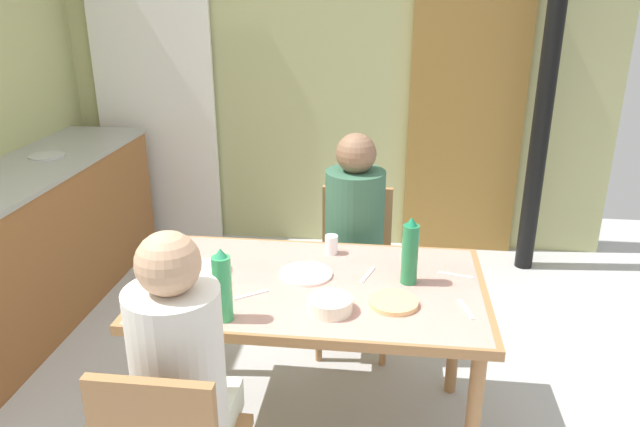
{
  "coord_description": "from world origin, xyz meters",
  "views": [
    {
      "loc": [
        0.48,
        -2.14,
        1.9
      ],
      "look_at": [
        0.19,
        0.23,
        0.99
      ],
      "focal_mm": 34.16,
      "sensor_mm": 36.0,
      "label": 1
    }
  ],
  "objects_px": {
    "water_bottle_green_near": "(410,252)",
    "serving_bowl_center": "(330,305)",
    "kitchen_counter": "(28,246)",
    "dining_table": "(316,299)",
    "water_bottle_green_far": "(222,286)",
    "person_near_diner": "(179,357)",
    "chair_far_diner": "(355,258)",
    "person_far_diner": "(355,219)"
  },
  "relations": [
    {
      "from": "dining_table",
      "to": "person_near_diner",
      "type": "xyz_separation_m",
      "value": [
        -0.36,
        -0.64,
        0.12
      ]
    },
    {
      "from": "person_far_diner",
      "to": "water_bottle_green_near",
      "type": "height_order",
      "value": "person_far_diner"
    },
    {
      "from": "person_near_diner",
      "to": "water_bottle_green_near",
      "type": "distance_m",
      "value": 1.02
    },
    {
      "from": "chair_far_diner",
      "to": "person_near_diner",
      "type": "relative_size",
      "value": 1.13
    },
    {
      "from": "water_bottle_green_near",
      "to": "serving_bowl_center",
      "type": "relative_size",
      "value": 1.7
    },
    {
      "from": "dining_table",
      "to": "water_bottle_green_far",
      "type": "bearing_deg",
      "value": -132.72
    },
    {
      "from": "water_bottle_green_near",
      "to": "person_far_diner",
      "type": "bearing_deg",
      "value": 114.03
    },
    {
      "from": "person_near_diner",
      "to": "kitchen_counter",
      "type": "bearing_deg",
      "value": 134.92
    },
    {
      "from": "dining_table",
      "to": "water_bottle_green_near",
      "type": "height_order",
      "value": "water_bottle_green_near"
    },
    {
      "from": "serving_bowl_center",
      "to": "person_near_diner",
      "type": "bearing_deg",
      "value": -136.53
    },
    {
      "from": "kitchen_counter",
      "to": "person_far_diner",
      "type": "relative_size",
      "value": 3.02
    },
    {
      "from": "kitchen_counter",
      "to": "dining_table",
      "type": "xyz_separation_m",
      "value": [
        1.81,
        -0.82,
        0.22
      ]
    },
    {
      "from": "chair_far_diner",
      "to": "person_far_diner",
      "type": "xyz_separation_m",
      "value": [
        -0.0,
        -0.14,
        0.28
      ]
    },
    {
      "from": "person_near_diner",
      "to": "serving_bowl_center",
      "type": "height_order",
      "value": "person_near_diner"
    },
    {
      "from": "kitchen_counter",
      "to": "chair_far_diner",
      "type": "height_order",
      "value": "kitchen_counter"
    },
    {
      "from": "dining_table",
      "to": "serving_bowl_center",
      "type": "bearing_deg",
      "value": -69.57
    },
    {
      "from": "kitchen_counter",
      "to": "dining_table",
      "type": "height_order",
      "value": "kitchen_counter"
    },
    {
      "from": "dining_table",
      "to": "water_bottle_green_far",
      "type": "height_order",
      "value": "water_bottle_green_far"
    },
    {
      "from": "chair_far_diner",
      "to": "water_bottle_green_near",
      "type": "xyz_separation_m",
      "value": [
        0.26,
        -0.72,
        0.38
      ]
    },
    {
      "from": "dining_table",
      "to": "water_bottle_green_far",
      "type": "relative_size",
      "value": 4.89
    },
    {
      "from": "person_near_diner",
      "to": "water_bottle_green_far",
      "type": "distance_m",
      "value": 0.34
    },
    {
      "from": "kitchen_counter",
      "to": "water_bottle_green_near",
      "type": "relative_size",
      "value": 8.07
    },
    {
      "from": "water_bottle_green_far",
      "to": "person_near_diner",
      "type": "bearing_deg",
      "value": -100.96
    },
    {
      "from": "person_far_diner",
      "to": "water_bottle_green_far",
      "type": "distance_m",
      "value": 1.05
    },
    {
      "from": "chair_far_diner",
      "to": "water_bottle_green_far",
      "type": "bearing_deg",
      "value": 69.28
    },
    {
      "from": "kitchen_counter",
      "to": "water_bottle_green_near",
      "type": "height_order",
      "value": "water_bottle_green_near"
    },
    {
      "from": "kitchen_counter",
      "to": "serving_bowl_center",
      "type": "xyz_separation_m",
      "value": [
        1.89,
        -1.04,
        0.32
      ]
    },
    {
      "from": "water_bottle_green_far",
      "to": "serving_bowl_center",
      "type": "bearing_deg",
      "value": 15.11
    },
    {
      "from": "water_bottle_green_near",
      "to": "serving_bowl_center",
      "type": "height_order",
      "value": "water_bottle_green_near"
    },
    {
      "from": "person_near_diner",
      "to": "person_far_diner",
      "type": "relative_size",
      "value": 1.0
    },
    {
      "from": "kitchen_counter",
      "to": "serving_bowl_center",
      "type": "distance_m",
      "value": 2.18
    },
    {
      "from": "chair_far_diner",
      "to": "person_near_diner",
      "type": "distance_m",
      "value": 1.52
    },
    {
      "from": "water_bottle_green_near",
      "to": "water_bottle_green_far",
      "type": "distance_m",
      "value": 0.77
    },
    {
      "from": "person_far_diner",
      "to": "water_bottle_green_far",
      "type": "height_order",
      "value": "person_far_diner"
    },
    {
      "from": "kitchen_counter",
      "to": "water_bottle_green_near",
      "type": "distance_m",
      "value": 2.36
    },
    {
      "from": "dining_table",
      "to": "water_bottle_green_far",
      "type": "xyz_separation_m",
      "value": [
        -0.3,
        -0.32,
        0.21
      ]
    },
    {
      "from": "chair_far_diner",
      "to": "water_bottle_green_near",
      "type": "distance_m",
      "value": 0.86
    },
    {
      "from": "kitchen_counter",
      "to": "person_near_diner",
      "type": "bearing_deg",
      "value": -45.08
    },
    {
      "from": "person_near_diner",
      "to": "person_far_diner",
      "type": "distance_m",
      "value": 1.36
    },
    {
      "from": "chair_far_diner",
      "to": "serving_bowl_center",
      "type": "bearing_deg",
      "value": 87.98
    },
    {
      "from": "kitchen_counter",
      "to": "chair_far_diner",
      "type": "xyz_separation_m",
      "value": [
        1.93,
        -0.04,
        0.05
      ]
    },
    {
      "from": "water_bottle_green_near",
      "to": "serving_bowl_center",
      "type": "bearing_deg",
      "value": -137.64
    }
  ]
}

